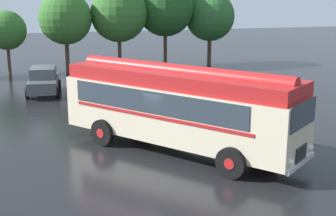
# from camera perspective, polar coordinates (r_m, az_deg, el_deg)

# --- Properties ---
(ground_plane) EXTENTS (120.00, 120.00, 0.00)m
(ground_plane) POSITION_cam_1_polar(r_m,az_deg,el_deg) (19.09, 0.20, -4.93)
(ground_plane) COLOR black
(vintage_bus) EXTENTS (8.13, 9.46, 3.49)m
(vintage_bus) POSITION_cam_1_polar(r_m,az_deg,el_deg) (18.30, 1.31, 0.42)
(vintage_bus) COLOR beige
(vintage_bus) RESTS_ON ground
(car_near_left) EXTENTS (2.25, 4.34, 1.66)m
(car_near_left) POSITION_cam_1_polar(r_m,az_deg,el_deg) (30.19, -14.93, 3.27)
(car_near_left) COLOR #4C5156
(car_near_left) RESTS_ON ground
(car_mid_left) EXTENTS (2.30, 4.36, 1.66)m
(car_mid_left) POSITION_cam_1_polar(r_m,az_deg,el_deg) (30.05, -9.76, 3.49)
(car_mid_left) COLOR maroon
(car_mid_left) RESTS_ON ground
(car_mid_right) EXTENTS (2.06, 4.25, 1.66)m
(car_mid_right) POSITION_cam_1_polar(r_m,az_deg,el_deg) (31.03, -4.61, 3.97)
(car_mid_right) COLOR silver
(car_mid_right) RESTS_ON ground
(tree_left_of_centre) EXTENTS (2.96, 2.96, 4.89)m
(tree_left_of_centre) POSITION_cam_1_polar(r_m,az_deg,el_deg) (37.74, -19.13, 8.95)
(tree_left_of_centre) COLOR #4C3823
(tree_left_of_centre) RESTS_ON ground
(tree_centre) EXTENTS (4.07, 4.07, 6.31)m
(tree_centre) POSITION_cam_1_polar(r_m,az_deg,el_deg) (37.38, -12.36, 10.69)
(tree_centre) COLOR #4C3823
(tree_centre) RESTS_ON ground
(tree_right_of_centre) EXTENTS (4.50, 4.50, 6.80)m
(tree_right_of_centre) POSITION_cam_1_polar(r_m,az_deg,el_deg) (37.96, -5.80, 11.44)
(tree_right_of_centre) COLOR #4C3823
(tree_right_of_centre) RESTS_ON ground
(tree_far_right) EXTENTS (4.76, 4.76, 7.35)m
(tree_far_right) POSITION_cam_1_polar(r_m,az_deg,el_deg) (39.59, -0.22, 12.17)
(tree_far_right) COLOR #4C3823
(tree_far_right) RESTS_ON ground
(tree_extra_right) EXTENTS (4.22, 4.22, 6.32)m
(tree_extra_right) POSITION_cam_1_polar(r_m,az_deg,el_deg) (40.91, 4.95, 11.03)
(tree_extra_right) COLOR #4C3823
(tree_extra_right) RESTS_ON ground
(traffic_cone) EXTENTS (0.36, 0.36, 0.55)m
(traffic_cone) POSITION_cam_1_polar(r_m,az_deg,el_deg) (18.43, 14.03, -5.15)
(traffic_cone) COLOR orange
(traffic_cone) RESTS_ON ground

